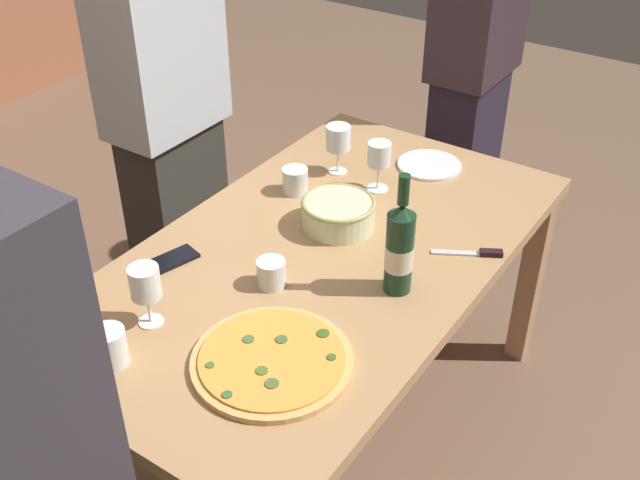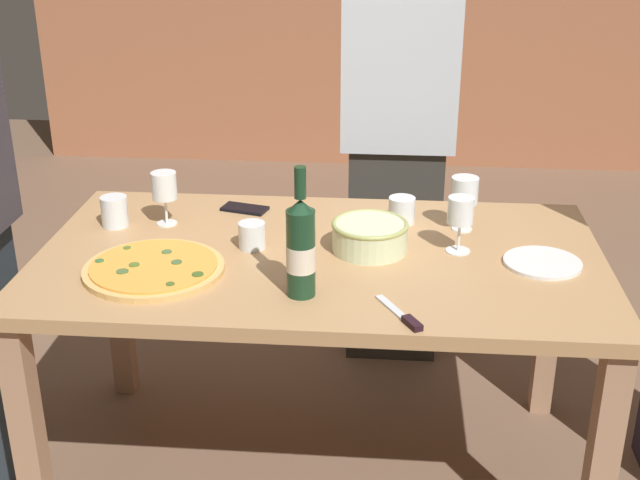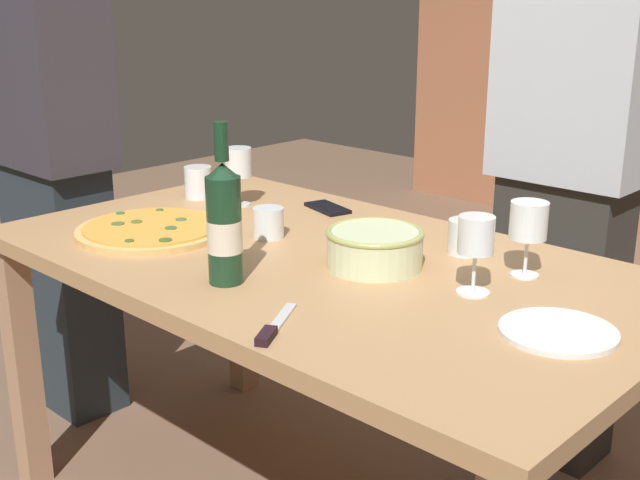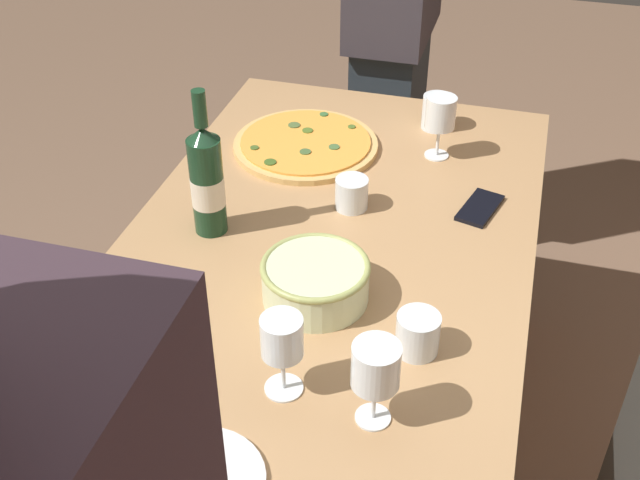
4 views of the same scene
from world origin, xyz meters
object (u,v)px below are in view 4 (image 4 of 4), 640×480
Objects in this scene: dining_table at (320,288)px; wine_glass_near_pizza at (441,114)px; pizza at (306,144)px; wine_bottle at (207,180)px; serving_bowl at (315,280)px; cell_phone at (480,208)px; cup_amber at (352,193)px; wine_glass_by_bottle at (376,369)px; cup_spare at (437,112)px; person_guest_left at (393,27)px; cup_ceramic at (418,334)px; pizza_knife at (113,290)px; wine_glass_far_left at (282,340)px.

wine_glass_near_pizza is at bearing 159.99° from dining_table.
wine_bottle reaches higher than pizza.
serving_bowl is at bearing -13.27° from wine_glass_near_pizza.
pizza is (-0.44, -0.16, 0.10)m from dining_table.
cell_phone is at bearing 145.14° from serving_bowl.
cell_phone is at bearing 103.65° from cup_amber.
serving_bowl is 1.32× the size of wine_glass_by_bottle.
wine_glass_near_pizza reaches higher than cup_spare.
cell_phone is (-0.24, 0.58, -0.13)m from wine_bottle.
dining_table is 0.56m from wine_glass_near_pizza.
wine_glass_by_bottle is at bearing 6.87° from person_guest_left.
pizza is at bearing -4.29° from cell_phone.
cup_spare is at bearing 171.15° from serving_bowl.
serving_bowl reaches higher than cell_phone.
person_guest_left is (-1.10, -0.07, 0.18)m from dining_table.
cell_phone is (-0.07, 0.29, -0.03)m from cup_amber.
cell_phone is at bearing 70.52° from pizza.
serving_bowl is 2.34× the size of cup_spare.
dining_table is 0.37m from cup_ceramic.
dining_table is 4.20× the size of pizza.
wine_glass_by_bottle reaches higher than cup_amber.
pizza is 4.08× the size of cup_spare.
wine_glass_near_pizza reaches higher than cup_amber.
wine_bottle is at bearing 38.02° from cell_phone.
cup_amber is at bearing 137.68° from pizza_knife.
serving_bowl is 1.52× the size of cell_phone.
wine_glass_by_bottle is at bearing -12.94° from cup_ceramic.
wine_glass_near_pizza is (-0.49, 0.18, 0.21)m from dining_table.
dining_table is at bearing -173.70° from wine_glass_far_left.
cup_amber is 0.46m from cup_spare.
wine_glass_far_left is at bearing 13.90° from pizza.
wine_bottle is 0.64m from wine_glass_by_bottle.
serving_bowl is 0.24m from cup_ceramic.
person_guest_left is (-1.08, 0.20, -0.04)m from wine_bottle.
dining_table is at bearing 0.00° from person_guest_left.
person_guest_left reaches higher than pizza_knife.
wine_bottle is 2.06× the size of wine_glass_near_pizza.
serving_bowl is 2.68× the size of cup_ceramic.
pizza reaches higher than pizza_knife.
person_guest_left is (-1.49, -0.11, -0.03)m from wine_glass_far_left.
wine_glass_near_pizza is at bearing 166.73° from serving_bowl.
cup_spare is (-0.87, -0.10, 0.01)m from cup_ceramic.
cup_ceramic is at bearing 98.06° from cell_phone.
wine_glass_near_pizza and wine_glass_by_bottle have the same top height.
person_guest_left is (-0.61, -0.24, -0.03)m from wine_glass_near_pizza.
wine_glass_far_left is (0.25, 0.01, 0.07)m from serving_bowl.
cup_amber is 0.49m from cup_ceramic.
pizza reaches higher than cell_phone.
dining_table is 19.56× the size of cup_ceramic.
wine_glass_near_pizza is (-0.63, 0.15, 0.07)m from serving_bowl.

